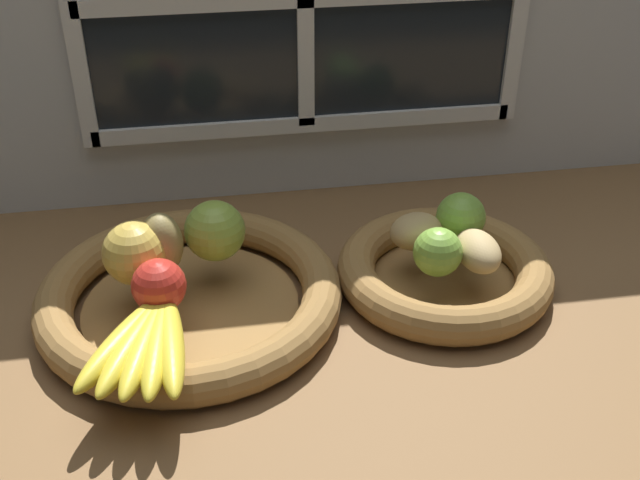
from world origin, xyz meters
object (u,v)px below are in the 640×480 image
apple_green_back (215,231)px  banana_bunch_front (147,341)px  lime_far (461,217)px  potato_small (478,251)px  apple_red_front (159,286)px  lime_near (438,252)px  pear_brown (161,243)px  apple_golden_left (135,252)px  fruit_bowl_left (190,296)px  potato_oblong (416,231)px  fruit_bowl_right (444,272)px

apple_green_back → banana_bunch_front: 19.73cm
lime_far → potato_small: bearing=-88.5°
apple_red_front → banana_bunch_front: apple_red_front is taller
lime_near → pear_brown: bearing=169.9°
apple_golden_left → pear_brown: pear_brown is taller
pear_brown → lime_far: (38.94, 1.38, -0.79)cm
apple_green_back → lime_near: bearing=-16.8°
apple_red_front → banana_bunch_front: (-1.36, -7.80, -1.68)cm
apple_red_front → potato_small: 39.52cm
fruit_bowl_left → apple_red_front: size_ratio=5.99×
apple_green_back → apple_golden_left: size_ratio=0.98×
fruit_bowl_left → banana_bunch_front: banana_bunch_front is taller
lime_near → lime_far: size_ratio=0.94×
fruit_bowl_left → banana_bunch_front: (-4.54, -13.26, 4.19)cm
fruit_bowl_left → potato_oblong: size_ratio=5.32×
fruit_bowl_right → apple_green_back: apple_green_back is taller
fruit_bowl_right → pear_brown: pear_brown is taller
banana_bunch_front → pear_brown: bearing=83.8°
lime_near → potato_small: bearing=6.7°
apple_red_front → banana_bunch_front: size_ratio=0.33×
fruit_bowl_right → potato_oblong: (-3.42, 2.66, 4.97)cm
apple_green_back → apple_red_front: (-6.97, -9.92, -0.71)cm
potato_small → lime_far: (-0.18, 6.72, 1.05)cm
lime_near → fruit_bowl_left: bearing=173.2°
lime_near → fruit_bowl_right: bearing=56.3°
banana_bunch_front → fruit_bowl_right: bearing=19.4°
potato_oblong → lime_far: 6.44cm
apple_golden_left → lime_far: apple_golden_left is taller
fruit_bowl_left → potato_oblong: potato_oblong is taller
fruit_bowl_left → lime_near: size_ratio=6.20×
pear_brown → apple_red_front: bearing=-92.4°
apple_green_back → apple_golden_left: apple_golden_left is taller
banana_bunch_front → potato_oblong: bearing=24.9°
fruit_bowl_right → pear_brown: bearing=176.3°
apple_golden_left → pear_brown: size_ratio=0.97×
fruit_bowl_left → pear_brown: (-2.86, 2.31, 6.74)cm
fruit_bowl_right → apple_red_front: size_ratio=4.42×
pear_brown → lime_far: size_ratio=1.24×
banana_bunch_front → lime_near: size_ratio=3.11×
apple_green_back → lime_far: bearing=-1.4°
apple_golden_left → lime_near: size_ratio=1.29×
apple_green_back → lime_near: (26.97, -8.14, -0.82)cm
potato_small → banana_bunch_front: bearing=-165.9°
apple_red_front → potato_small: (39.43, 2.42, -0.97)cm
potato_small → lime_near: lime_near is taller
apple_green_back → banana_bunch_front: bearing=-115.2°
fruit_bowl_left → apple_green_back: size_ratio=4.91×
potato_small → lime_near: size_ratio=1.32×
fruit_bowl_left → lime_near: bearing=-6.8°
lime_near → banana_bunch_front: bearing=-164.8°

